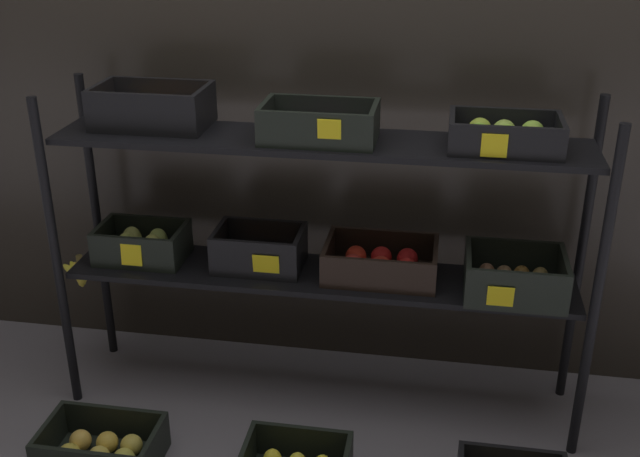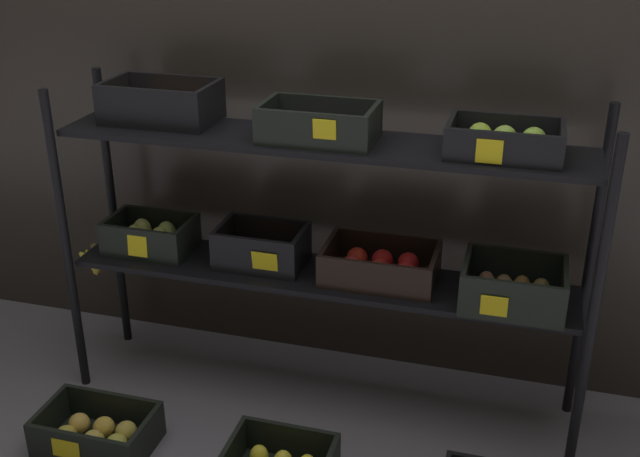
% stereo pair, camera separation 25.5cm
% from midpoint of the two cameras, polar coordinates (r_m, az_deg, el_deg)
% --- Properties ---
extents(ground_plane, '(10.00, 10.00, 0.00)m').
position_cam_midpoint_polar(ground_plane, '(2.89, -2.58, -12.32)').
color(ground_plane, slate).
extents(storefront_wall, '(4.14, 0.12, 2.25)m').
position_cam_midpoint_polar(storefront_wall, '(2.74, -1.44, 11.70)').
color(storefront_wall, '#2D2823').
rests_on(storefront_wall, ground_plane).
extents(display_rack, '(1.88, 0.35, 1.12)m').
position_cam_midpoint_polar(display_rack, '(2.53, -3.05, 1.25)').
color(display_rack, black).
rests_on(display_rack, ground_plane).
extents(crate_ground_apple_gold, '(0.38, 0.24, 0.13)m').
position_cam_midpoint_polar(crate_ground_apple_gold, '(2.71, -18.57, -15.33)').
color(crate_ground_apple_gold, black).
rests_on(crate_ground_apple_gold, ground_plane).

